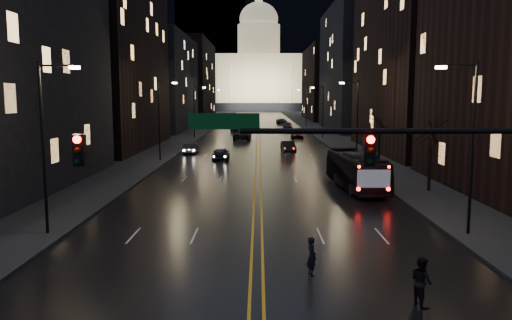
{
  "coord_description": "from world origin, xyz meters",
  "views": [
    {
      "loc": [
        0.08,
        -15.37,
        7.27
      ],
      "look_at": [
        -0.07,
        10.33,
        3.97
      ],
      "focal_mm": 35.0,
      "sensor_mm": 36.0,
      "label": 1
    }
  ],
  "objects_px": {
    "bus": "(356,171)",
    "pedestrian_b": "(421,281)",
    "pedestrian_a": "(312,256)",
    "traffic_signal": "(446,166)",
    "receding_car_a": "(288,147)",
    "oncoming_car_a": "(221,154)",
    "oncoming_car_b": "(191,149)"
  },
  "relations": [
    {
      "from": "bus",
      "to": "pedestrian_b",
      "type": "height_order",
      "value": "bus"
    },
    {
      "from": "pedestrian_a",
      "to": "pedestrian_b",
      "type": "xyz_separation_m",
      "value": [
        3.51,
        -2.91,
        0.07
      ]
    },
    {
      "from": "traffic_signal",
      "to": "receding_car_a",
      "type": "relative_size",
      "value": 3.86
    },
    {
      "from": "pedestrian_a",
      "to": "pedestrian_b",
      "type": "height_order",
      "value": "pedestrian_b"
    },
    {
      "from": "traffic_signal",
      "to": "bus",
      "type": "distance_m",
      "value": 23.85
    },
    {
      "from": "oncoming_car_a",
      "to": "pedestrian_b",
      "type": "height_order",
      "value": "pedestrian_b"
    },
    {
      "from": "traffic_signal",
      "to": "receding_car_a",
      "type": "height_order",
      "value": "traffic_signal"
    },
    {
      "from": "oncoming_car_a",
      "to": "receding_car_a",
      "type": "xyz_separation_m",
      "value": [
        8.13,
        8.01,
        -0.03
      ]
    },
    {
      "from": "traffic_signal",
      "to": "bus",
      "type": "bearing_deg",
      "value": 85.51
    },
    {
      "from": "traffic_signal",
      "to": "pedestrian_b",
      "type": "bearing_deg",
      "value": 97.34
    },
    {
      "from": "traffic_signal",
      "to": "receding_car_a",
      "type": "bearing_deg",
      "value": 92.37
    },
    {
      "from": "bus",
      "to": "oncoming_car_b",
      "type": "bearing_deg",
      "value": 119.44
    },
    {
      "from": "bus",
      "to": "pedestrian_a",
      "type": "height_order",
      "value": "bus"
    },
    {
      "from": "bus",
      "to": "pedestrian_b",
      "type": "xyz_separation_m",
      "value": [
        -2.01,
        -22.19,
        -0.57
      ]
    },
    {
      "from": "bus",
      "to": "oncoming_car_a",
      "type": "xyz_separation_m",
      "value": [
        -12.0,
        17.44,
        -0.69
      ]
    },
    {
      "from": "receding_car_a",
      "to": "pedestrian_b",
      "type": "relative_size",
      "value": 2.55
    },
    {
      "from": "traffic_signal",
      "to": "oncoming_car_b",
      "type": "bearing_deg",
      "value": 106.95
    },
    {
      "from": "oncoming_car_b",
      "to": "pedestrian_b",
      "type": "relative_size",
      "value": 2.36
    },
    {
      "from": "bus",
      "to": "oncoming_car_b",
      "type": "distance_m",
      "value": 28.8
    },
    {
      "from": "oncoming_car_a",
      "to": "oncoming_car_b",
      "type": "relative_size",
      "value": 1.08
    },
    {
      "from": "traffic_signal",
      "to": "oncoming_car_b",
      "type": "height_order",
      "value": "traffic_signal"
    },
    {
      "from": "oncoming_car_a",
      "to": "oncoming_car_b",
      "type": "height_order",
      "value": "oncoming_car_a"
    },
    {
      "from": "traffic_signal",
      "to": "pedestrian_b",
      "type": "relative_size",
      "value": 9.86
    },
    {
      "from": "pedestrian_a",
      "to": "receding_car_a",
      "type": "bearing_deg",
      "value": -20.25
    },
    {
      "from": "oncoming_car_b",
      "to": "pedestrian_b",
      "type": "bearing_deg",
      "value": 109.34
    },
    {
      "from": "pedestrian_b",
      "to": "oncoming_car_a",
      "type": "bearing_deg",
      "value": -3.74
    },
    {
      "from": "oncoming_car_b",
      "to": "pedestrian_a",
      "type": "xyz_separation_m",
      "value": [
        10.73,
        -43.04,
        0.13
      ]
    },
    {
      "from": "oncoming_car_a",
      "to": "pedestrian_b",
      "type": "xyz_separation_m",
      "value": [
        9.98,
        -39.63,
        0.11
      ]
    },
    {
      "from": "bus",
      "to": "pedestrian_a",
      "type": "relative_size",
      "value": 6.43
    },
    {
      "from": "oncoming_car_a",
      "to": "pedestrian_a",
      "type": "xyz_separation_m",
      "value": [
        6.47,
        -36.72,
        0.05
      ]
    },
    {
      "from": "traffic_signal",
      "to": "oncoming_car_b",
      "type": "relative_size",
      "value": 4.18
    },
    {
      "from": "bus",
      "to": "traffic_signal",
      "type": "bearing_deg",
      "value": -99.41
    }
  ]
}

